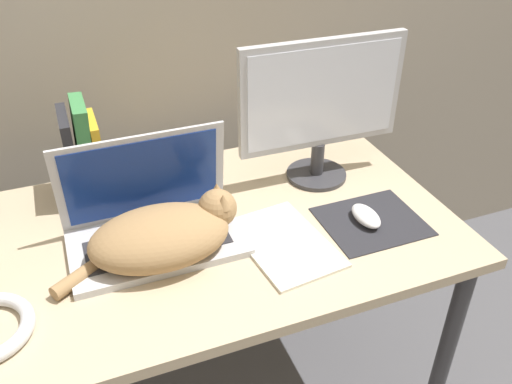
{
  "coord_description": "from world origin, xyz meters",
  "views": [
    {
      "loc": [
        -0.23,
        -0.66,
        1.52
      ],
      "look_at": [
        0.15,
        0.32,
        0.83
      ],
      "focal_mm": 38.0,
      "sensor_mm": 36.0,
      "label": 1
    }
  ],
  "objects_px": {
    "laptop": "(153,222)",
    "cat": "(165,235)",
    "notepad": "(284,243)",
    "computer_mouse": "(366,216)",
    "external_monitor": "(321,105)",
    "book_row": "(83,154)"
  },
  "relations": [
    {
      "from": "laptop",
      "to": "cat",
      "type": "relative_size",
      "value": 0.91
    },
    {
      "from": "laptop",
      "to": "notepad",
      "type": "xyz_separation_m",
      "value": [
        0.28,
        -0.13,
        -0.04
      ]
    },
    {
      "from": "notepad",
      "to": "cat",
      "type": "bearing_deg",
      "value": 167.13
    },
    {
      "from": "cat",
      "to": "computer_mouse",
      "type": "distance_m",
      "value": 0.49
    },
    {
      "from": "external_monitor",
      "to": "notepad",
      "type": "xyz_separation_m",
      "value": [
        -0.2,
        -0.24,
        -0.21
      ]
    },
    {
      "from": "book_row",
      "to": "external_monitor",
      "type": "bearing_deg",
      "value": -13.19
    },
    {
      "from": "external_monitor",
      "to": "computer_mouse",
      "type": "xyz_separation_m",
      "value": [
        0.02,
        -0.23,
        -0.2
      ]
    },
    {
      "from": "laptop",
      "to": "external_monitor",
      "type": "relative_size",
      "value": 0.89
    },
    {
      "from": "laptop",
      "to": "computer_mouse",
      "type": "height_order",
      "value": "laptop"
    },
    {
      "from": "cat",
      "to": "book_row",
      "type": "height_order",
      "value": "book_row"
    },
    {
      "from": "external_monitor",
      "to": "cat",
      "type": "bearing_deg",
      "value": -158.73
    },
    {
      "from": "book_row",
      "to": "notepad",
      "type": "bearing_deg",
      "value": -44.27
    },
    {
      "from": "laptop",
      "to": "notepad",
      "type": "distance_m",
      "value": 0.31
    },
    {
      "from": "external_monitor",
      "to": "notepad",
      "type": "height_order",
      "value": "external_monitor"
    },
    {
      "from": "laptop",
      "to": "external_monitor",
      "type": "height_order",
      "value": "external_monitor"
    },
    {
      "from": "external_monitor",
      "to": "notepad",
      "type": "relative_size",
      "value": 1.5
    },
    {
      "from": "laptop",
      "to": "external_monitor",
      "type": "xyz_separation_m",
      "value": [
        0.48,
        0.11,
        0.17
      ]
    },
    {
      "from": "cat",
      "to": "computer_mouse",
      "type": "height_order",
      "value": "cat"
    },
    {
      "from": "laptop",
      "to": "notepad",
      "type": "relative_size",
      "value": 1.33
    },
    {
      "from": "laptop",
      "to": "computer_mouse",
      "type": "bearing_deg",
      "value": -14.01
    },
    {
      "from": "external_monitor",
      "to": "notepad",
      "type": "bearing_deg",
      "value": -130.06
    },
    {
      "from": "cat",
      "to": "book_row",
      "type": "distance_m",
      "value": 0.35
    }
  ]
}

